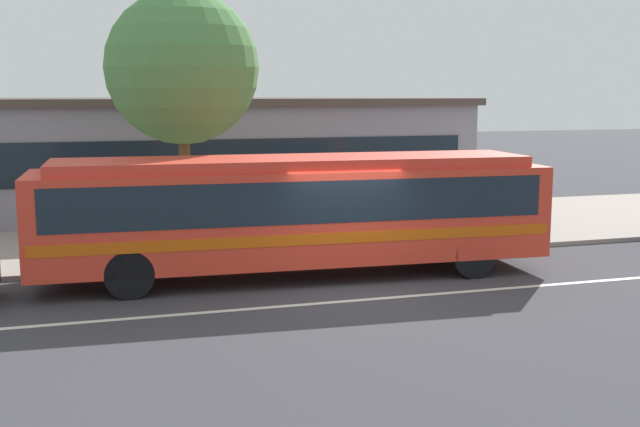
{
  "coord_description": "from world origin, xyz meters",
  "views": [
    {
      "loc": [
        -5.28,
        -15.23,
        4.13
      ],
      "look_at": [
        0.0,
        2.3,
        1.3
      ],
      "focal_mm": 44.1,
      "sensor_mm": 36.0,
      "label": 1
    }
  ],
  "objects": [
    {
      "name": "ground_plane",
      "position": [
        0.0,
        0.0,
        0.0
      ],
      "size": [
        120.0,
        120.0,
        0.0
      ],
      "primitive_type": "plane",
      "color": "#3A393F"
    },
    {
      "name": "sidewalk_slab",
      "position": [
        0.0,
        6.91,
        0.06
      ],
      "size": [
        60.0,
        8.0,
        0.12
      ],
      "primitive_type": "cube",
      "color": "#9F9188",
      "rests_on": "ground_plane"
    },
    {
      "name": "lane_stripe_center",
      "position": [
        0.0,
        -0.8,
        0.0
      ],
      "size": [
        56.0,
        0.16,
        0.01
      ],
      "primitive_type": "cube",
      "color": "silver",
      "rests_on": "ground_plane"
    },
    {
      "name": "transit_bus",
      "position": [
        -0.8,
        1.56,
        1.58
      ],
      "size": [
        11.48,
        3.02,
        2.71
      ],
      "color": "red",
      "rests_on": "ground_plane"
    },
    {
      "name": "pedestrian_waiting_near_sign",
      "position": [
        -0.18,
        3.4,
        1.14
      ],
      "size": [
        0.45,
        0.45,
        1.75
      ],
      "color": "#2C3544",
      "rests_on": "sidewalk_slab"
    },
    {
      "name": "pedestrian_walking_along_curb",
      "position": [
        3.88,
        3.87,
        1.11
      ],
      "size": [
        0.48,
        0.48,
        1.69
      ],
      "color": "#3D283C",
      "rests_on": "sidewalk_slab"
    },
    {
      "name": "pedestrian_standing_by_tree",
      "position": [
        2.87,
        4.93,
        1.13
      ],
      "size": [
        0.47,
        0.47,
        1.73
      ],
      "color": "#796C5E",
      "rests_on": "sidewalk_slab"
    },
    {
      "name": "bus_stop_sign",
      "position": [
        4.08,
        3.25,
        1.59
      ],
      "size": [
        0.12,
        0.44,
        2.28
      ],
      "color": "gray",
      "rests_on": "sidewalk_slab"
    },
    {
      "name": "street_tree_near_stop",
      "position": [
        -2.8,
        5.07,
        4.73
      ],
      "size": [
        3.88,
        3.88,
        6.56
      ],
      "color": "brown",
      "rests_on": "sidewalk_slab"
    },
    {
      "name": "station_building",
      "position": [
        -1.41,
        12.76,
        1.97
      ],
      "size": [
        18.4,
        8.07,
        3.93
      ],
      "color": "gray",
      "rests_on": "ground_plane"
    }
  ]
}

